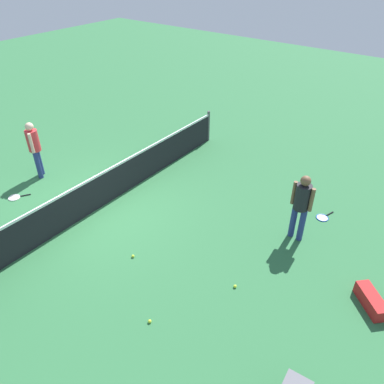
{
  "coord_description": "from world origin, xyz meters",
  "views": [
    {
      "loc": [
        -4.92,
        -6.76,
        5.93
      ],
      "look_at": [
        1.0,
        -2.3,
        0.9
      ],
      "focal_mm": 35.32,
      "sensor_mm": 36.0,
      "label": 1
    }
  ],
  "objects_px": {
    "player_far_side": "(34,145)",
    "equipment_bag": "(370,299)",
    "tennis_ball_midcourt": "(235,286)",
    "tennis_racket_near_player": "(323,217)",
    "tennis_ball_by_net": "(133,256)",
    "player_near_side": "(301,203)",
    "tennis_ball_near_player": "(150,321)",
    "tennis_racket_far_player": "(15,197)"
  },
  "relations": [
    {
      "from": "player_far_side",
      "to": "equipment_bag",
      "type": "xyz_separation_m",
      "value": [
        0.96,
        -9.2,
        -0.87
      ]
    },
    {
      "from": "tennis_ball_midcourt",
      "to": "equipment_bag",
      "type": "xyz_separation_m",
      "value": [
        1.2,
        -2.3,
        0.11
      ]
    },
    {
      "from": "tennis_racket_near_player",
      "to": "tennis_ball_by_net",
      "type": "relative_size",
      "value": 9.19
    },
    {
      "from": "player_near_side",
      "to": "tennis_ball_by_net",
      "type": "height_order",
      "value": "player_near_side"
    },
    {
      "from": "tennis_ball_by_net",
      "to": "tennis_racket_near_player",
      "type": "bearing_deg",
      "value": -35.98
    },
    {
      "from": "player_far_side",
      "to": "tennis_ball_near_player",
      "type": "distance_m",
      "value": 6.45
    },
    {
      "from": "tennis_racket_far_player",
      "to": "tennis_ball_near_player",
      "type": "bearing_deg",
      "value": -97.84
    },
    {
      "from": "player_far_side",
      "to": "tennis_ball_midcourt",
      "type": "height_order",
      "value": "player_far_side"
    },
    {
      "from": "tennis_ball_by_net",
      "to": "player_near_side",
      "type": "bearing_deg",
      "value": -42.72
    },
    {
      "from": "tennis_ball_near_player",
      "to": "tennis_ball_midcourt",
      "type": "distance_m",
      "value": 1.86
    },
    {
      "from": "player_near_side",
      "to": "tennis_racket_near_player",
      "type": "bearing_deg",
      "value": -13.18
    },
    {
      "from": "tennis_racket_near_player",
      "to": "tennis_ball_midcourt",
      "type": "xyz_separation_m",
      "value": [
        -3.32,
        0.58,
        0.02
      ]
    },
    {
      "from": "tennis_ball_by_net",
      "to": "tennis_ball_midcourt",
      "type": "xyz_separation_m",
      "value": [
        0.62,
        -2.28,
        0.0
      ]
    },
    {
      "from": "tennis_ball_near_player",
      "to": "tennis_ball_by_net",
      "type": "distance_m",
      "value": 1.8
    },
    {
      "from": "tennis_racket_near_player",
      "to": "tennis_ball_by_net",
      "type": "xyz_separation_m",
      "value": [
        -3.94,
        2.86,
        0.02
      ]
    },
    {
      "from": "player_far_side",
      "to": "tennis_ball_near_player",
      "type": "xyz_separation_m",
      "value": [
        -1.91,
        -6.08,
        -0.98
      ]
    },
    {
      "from": "tennis_racket_far_player",
      "to": "equipment_bag",
      "type": "relative_size",
      "value": 0.77
    },
    {
      "from": "player_near_side",
      "to": "tennis_racket_near_player",
      "type": "relative_size",
      "value": 2.8
    },
    {
      "from": "player_near_side",
      "to": "tennis_racket_near_player",
      "type": "xyz_separation_m",
      "value": [
        1.13,
        -0.26,
        -1.0
      ]
    },
    {
      "from": "tennis_ball_by_net",
      "to": "tennis_ball_midcourt",
      "type": "height_order",
      "value": "same"
    },
    {
      "from": "player_near_side",
      "to": "player_far_side",
      "type": "distance_m",
      "value": 7.47
    },
    {
      "from": "tennis_racket_near_player",
      "to": "tennis_ball_by_net",
      "type": "height_order",
      "value": "tennis_ball_by_net"
    },
    {
      "from": "player_far_side",
      "to": "tennis_racket_near_player",
      "type": "distance_m",
      "value": 8.15
    },
    {
      "from": "tennis_racket_far_player",
      "to": "tennis_ball_midcourt",
      "type": "relative_size",
      "value": 8.89
    },
    {
      "from": "tennis_ball_by_net",
      "to": "equipment_bag",
      "type": "xyz_separation_m",
      "value": [
        1.82,
        -4.57,
        0.11
      ]
    },
    {
      "from": "tennis_racket_far_player",
      "to": "equipment_bag",
      "type": "distance_m",
      "value": 9.03
    },
    {
      "from": "equipment_bag",
      "to": "tennis_ball_by_net",
      "type": "bearing_deg",
      "value": 111.72
    },
    {
      "from": "tennis_racket_near_player",
      "to": "tennis_ball_near_player",
      "type": "distance_m",
      "value": 5.18
    },
    {
      "from": "player_far_side",
      "to": "tennis_racket_far_player",
      "type": "relative_size",
      "value": 2.9
    },
    {
      "from": "tennis_ball_near_player",
      "to": "tennis_ball_midcourt",
      "type": "xyz_separation_m",
      "value": [
        1.67,
        -0.82,
        0.0
      ]
    },
    {
      "from": "player_far_side",
      "to": "tennis_ball_near_player",
      "type": "relative_size",
      "value": 25.76
    },
    {
      "from": "player_far_side",
      "to": "equipment_bag",
      "type": "height_order",
      "value": "player_far_side"
    },
    {
      "from": "player_near_side",
      "to": "tennis_ball_midcourt",
      "type": "distance_m",
      "value": 2.42
    },
    {
      "from": "tennis_ball_near_player",
      "to": "equipment_bag",
      "type": "xyz_separation_m",
      "value": [
        2.87,
        -3.12,
        0.11
      ]
    },
    {
      "from": "equipment_bag",
      "to": "tennis_ball_midcourt",
      "type": "bearing_deg",
      "value": 117.64
    },
    {
      "from": "tennis_ball_by_net",
      "to": "equipment_bag",
      "type": "distance_m",
      "value": 4.93
    },
    {
      "from": "tennis_racket_near_player",
      "to": "tennis_racket_far_player",
      "type": "bearing_deg",
      "value": 120.77
    },
    {
      "from": "tennis_ball_midcourt",
      "to": "tennis_ball_by_net",
      "type": "bearing_deg",
      "value": 105.22
    },
    {
      "from": "player_near_side",
      "to": "tennis_racket_far_player",
      "type": "xyz_separation_m",
      "value": [
        -3.08,
        6.8,
        -1.0
      ]
    },
    {
      "from": "player_far_side",
      "to": "tennis_ball_midcourt",
      "type": "bearing_deg",
      "value": -92.01
    },
    {
      "from": "tennis_ball_near_player",
      "to": "tennis_racket_near_player",
      "type": "bearing_deg",
      "value": -15.67
    },
    {
      "from": "tennis_racket_far_player",
      "to": "tennis_ball_by_net",
      "type": "bearing_deg",
      "value": -86.32
    }
  ]
}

